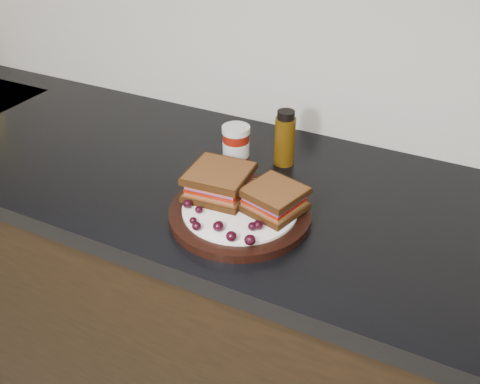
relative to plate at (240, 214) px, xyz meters
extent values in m
cube|color=black|center=(-0.01, 0.11, -0.48)|extent=(3.96, 0.58, 0.86)
cube|color=black|center=(-0.01, 0.11, -0.03)|extent=(3.98, 0.60, 0.04)
cylinder|color=black|center=(0.00, 0.00, 0.00)|extent=(0.28, 0.28, 0.02)
ellipsoid|color=black|center=(-0.09, -0.05, 0.02)|extent=(0.02, 0.02, 0.02)
ellipsoid|color=black|center=(-0.06, -0.05, 0.02)|extent=(0.02, 0.02, 0.01)
ellipsoid|color=black|center=(-0.05, -0.09, 0.02)|extent=(0.01, 0.01, 0.01)
ellipsoid|color=black|center=(-0.04, -0.10, 0.02)|extent=(0.02, 0.02, 0.02)
ellipsoid|color=black|center=(0.00, -0.08, 0.02)|extent=(0.02, 0.02, 0.02)
ellipsoid|color=black|center=(0.00, -0.08, 0.02)|extent=(0.02, 0.02, 0.01)
ellipsoid|color=black|center=(0.03, -0.10, 0.02)|extent=(0.02, 0.02, 0.02)
ellipsoid|color=black|center=(0.07, -0.09, 0.02)|extent=(0.02, 0.02, 0.02)
ellipsoid|color=black|center=(0.05, -0.05, 0.02)|extent=(0.02, 0.02, 0.02)
ellipsoid|color=black|center=(0.06, -0.05, 0.02)|extent=(0.02, 0.02, 0.02)
ellipsoid|color=black|center=(0.09, -0.01, 0.03)|extent=(0.02, 0.02, 0.02)
ellipsoid|color=black|center=(0.07, 0.00, 0.02)|extent=(0.02, 0.02, 0.02)
ellipsoid|color=black|center=(0.07, 0.02, 0.02)|extent=(0.02, 0.02, 0.02)
ellipsoid|color=black|center=(0.06, 0.07, 0.02)|extent=(0.02, 0.02, 0.02)
ellipsoid|color=black|center=(-0.06, 0.04, 0.02)|extent=(0.02, 0.02, 0.02)
ellipsoid|color=black|center=(-0.05, 0.02, 0.02)|extent=(0.02, 0.02, 0.02)
ellipsoid|color=black|center=(-0.08, 0.01, 0.02)|extent=(0.02, 0.02, 0.02)
ellipsoid|color=black|center=(-0.08, -0.01, 0.02)|extent=(0.02, 0.02, 0.02)
ellipsoid|color=black|center=(-0.06, 0.04, 0.03)|extent=(0.02, 0.02, 0.02)
ellipsoid|color=black|center=(-0.08, 0.04, 0.02)|extent=(0.02, 0.02, 0.02)
ellipsoid|color=black|center=(-0.06, 0.00, 0.02)|extent=(0.02, 0.02, 0.02)
cylinder|color=maroon|center=(-0.10, 0.19, 0.04)|extent=(0.07, 0.07, 0.09)
cylinder|color=#472E07|center=(-0.01, 0.24, 0.06)|extent=(0.06, 0.06, 0.13)
camera|label=1|loc=(0.39, -0.76, 0.61)|focal=40.00mm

